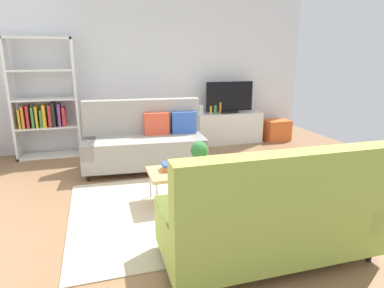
% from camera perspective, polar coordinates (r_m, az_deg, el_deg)
% --- Properties ---
extents(ground_plane, '(7.68, 7.68, 0.00)m').
position_cam_1_polar(ground_plane, '(4.38, 0.28, -9.22)').
color(ground_plane, '#936B47').
extents(wall_far, '(6.40, 0.12, 2.90)m').
position_cam_1_polar(wall_far, '(6.72, -6.78, 12.09)').
color(wall_far, silver).
rests_on(wall_far, ground_plane).
extents(area_rug, '(2.90, 2.20, 0.01)m').
position_cam_1_polar(area_rug, '(4.11, 0.18, -10.82)').
color(area_rug, beige).
rests_on(area_rug, ground_plane).
extents(couch_beige, '(1.96, 0.98, 1.10)m').
position_cam_1_polar(couch_beige, '(5.39, -8.13, 0.42)').
color(couch_beige, gray).
rests_on(couch_beige, ground_plane).
extents(couch_green, '(1.91, 0.85, 1.10)m').
position_cam_1_polar(couch_green, '(3.04, 13.29, -12.10)').
color(couch_green, '#A3BC4C').
rests_on(couch_green, ground_plane).
extents(coffee_table, '(1.10, 0.56, 0.42)m').
position_cam_1_polar(coffee_table, '(4.15, 0.05, -4.76)').
color(coffee_table, tan).
rests_on(coffee_table, ground_plane).
extents(tv_console, '(1.40, 0.44, 0.64)m').
position_cam_1_polar(tv_console, '(6.97, 6.29, 2.83)').
color(tv_console, silver).
rests_on(tv_console, ground_plane).
extents(tv, '(1.00, 0.20, 0.64)m').
position_cam_1_polar(tv, '(6.85, 6.51, 7.97)').
color(tv, black).
rests_on(tv, tv_console).
extents(bookshelf, '(1.10, 0.36, 2.10)m').
position_cam_1_polar(bookshelf, '(6.41, -24.23, 6.33)').
color(bookshelf, white).
rests_on(bookshelf, ground_plane).
extents(storage_trunk, '(0.52, 0.40, 0.44)m').
position_cam_1_polar(storage_trunk, '(7.40, 14.46, 2.37)').
color(storage_trunk, orange).
rests_on(storage_trunk, ground_plane).
extents(potted_plant, '(0.23, 0.23, 0.33)m').
position_cam_1_polar(potted_plant, '(4.18, 1.28, -1.52)').
color(potted_plant, brown).
rests_on(potted_plant, coffee_table).
extents(table_book_0, '(0.27, 0.23, 0.03)m').
position_cam_1_polar(table_book_0, '(4.13, -3.51, -4.26)').
color(table_book_0, orange).
rests_on(table_book_0, coffee_table).
extents(table_book_1, '(0.27, 0.23, 0.03)m').
position_cam_1_polar(table_book_1, '(4.12, -3.52, -3.88)').
color(table_book_1, orange).
rests_on(table_book_1, table_book_0).
extents(table_book_2, '(0.24, 0.18, 0.03)m').
position_cam_1_polar(table_book_2, '(4.11, -3.53, -3.49)').
color(table_book_2, '#3359B2').
rests_on(table_book_2, table_book_1).
extents(vase_0, '(0.11, 0.11, 0.18)m').
position_cam_1_polar(vase_0, '(6.74, 1.65, 6.03)').
color(vase_0, silver).
rests_on(vase_0, tv_console).
extents(bottle_0, '(0.05, 0.05, 0.16)m').
position_cam_1_polar(bottle_0, '(6.71, 3.27, 5.91)').
color(bottle_0, gold).
rests_on(bottle_0, tv_console).
extents(bottle_1, '(0.06, 0.06, 0.18)m').
position_cam_1_polar(bottle_1, '(6.75, 4.06, 5.99)').
color(bottle_1, '#3F8C4C').
rests_on(bottle_1, tv_console).
extents(bottle_2, '(0.04, 0.04, 0.23)m').
position_cam_1_polar(bottle_2, '(6.78, 4.93, 6.26)').
color(bottle_2, orange).
rests_on(bottle_2, tv_console).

